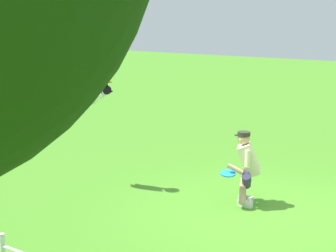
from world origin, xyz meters
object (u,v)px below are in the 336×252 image
at_px(dog, 92,96).
at_px(frisbee_flying, 105,82).
at_px(frisbee_held, 228,173).
at_px(person, 247,166).

bearing_deg(dog, frisbee_flying, 1.43).
bearing_deg(frisbee_held, person, -116.80).
height_order(person, frisbee_held, person).
distance_m(person, frisbee_held, 0.40).
xyz_separation_m(dog, frisbee_flying, (-0.28, -0.06, 0.27)).
bearing_deg(person, frisbee_flying, -9.20).
xyz_separation_m(person, frisbee_held, (0.17, 0.34, -0.09)).
distance_m(person, dog, 3.16).
height_order(person, frisbee_flying, frisbee_flying).
height_order(dog, frisbee_flying, frisbee_flying).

